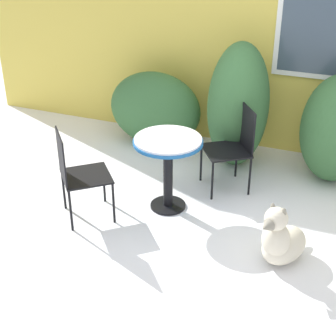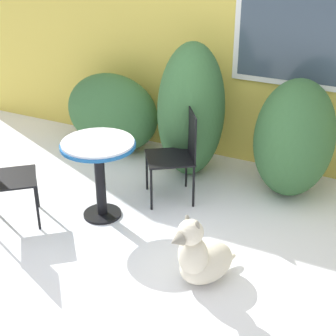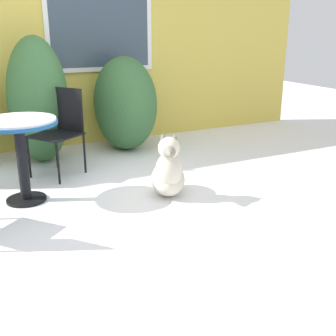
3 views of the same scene
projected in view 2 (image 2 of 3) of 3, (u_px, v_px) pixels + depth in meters
ground_plane at (137, 252)px, 4.50m from camera, size 16.00×16.00×0.00m
house_wall at (239, 23)px, 5.52m from camera, size 8.00×0.10×3.13m
shrub_left at (112, 113)px, 6.20m from camera, size 1.20×0.66×0.96m
shrub_middle at (191, 111)px, 5.53m from camera, size 0.70×0.86×1.49m
shrub_right at (294, 138)px, 5.19m from camera, size 0.80×1.02×1.22m
patio_table at (99, 158)px, 4.76m from camera, size 0.70×0.70×0.79m
patio_chair_near_table at (178, 152)px, 5.12m from camera, size 0.64×0.64×0.94m
patio_chair_far_side at (0, 173)px, 4.70m from camera, size 0.64×0.64×0.94m
dog at (201, 258)px, 4.04m from camera, size 0.50×0.69×0.64m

